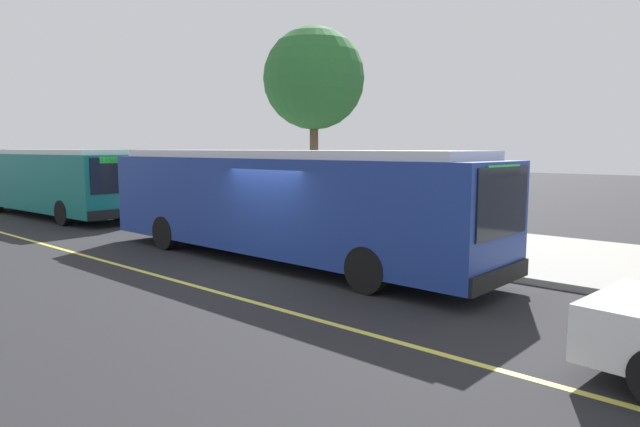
% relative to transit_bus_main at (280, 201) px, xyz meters
% --- Properties ---
extents(ground_plane, '(120.00, 120.00, 0.00)m').
position_rel_transit_bus_main_xyz_m(ground_plane, '(0.83, -1.01, -1.62)').
color(ground_plane, '#232326').
extents(sidewalk_curb, '(44.00, 6.40, 0.15)m').
position_rel_transit_bus_main_xyz_m(sidewalk_curb, '(0.83, 4.99, -1.54)').
color(sidewalk_curb, gray).
rests_on(sidewalk_curb, ground_plane).
extents(lane_stripe_center, '(36.00, 0.14, 0.01)m').
position_rel_transit_bus_main_xyz_m(lane_stripe_center, '(0.83, -3.21, -1.61)').
color(lane_stripe_center, '#E0D64C').
rests_on(lane_stripe_center, ground_plane).
extents(transit_bus_main, '(12.44, 2.68, 2.95)m').
position_rel_transit_bus_main_xyz_m(transit_bus_main, '(0.00, 0.00, 0.00)').
color(transit_bus_main, navy).
rests_on(transit_bus_main, ground_plane).
extents(transit_bus_second, '(11.07, 2.89, 2.95)m').
position_rel_transit_bus_main_xyz_m(transit_bus_second, '(-14.58, 0.15, -0.00)').
color(transit_bus_second, '#146B66').
rests_on(transit_bus_second, ground_plane).
extents(bus_shelter, '(2.90, 1.60, 2.48)m').
position_rel_transit_bus_main_xyz_m(bus_shelter, '(-1.74, 4.87, 0.30)').
color(bus_shelter, '#333338').
rests_on(bus_shelter, sidewalk_curb).
extents(waiting_bench, '(1.60, 0.48, 0.95)m').
position_rel_transit_bus_main_xyz_m(waiting_bench, '(-1.45, 4.72, -0.99)').
color(waiting_bench, brown).
rests_on(waiting_bench, sidewalk_curb).
extents(route_sign_post, '(0.44, 0.08, 2.80)m').
position_rel_transit_bus_main_xyz_m(route_sign_post, '(1.50, 2.30, 0.34)').
color(route_sign_post, '#333338').
rests_on(route_sign_post, sidewalk_curb).
extents(pedestrian_commuter, '(0.24, 0.40, 1.69)m').
position_rel_transit_bus_main_xyz_m(pedestrian_commuter, '(0.81, 2.96, -0.50)').
color(pedestrian_commuter, '#282D47').
rests_on(pedestrian_commuter, sidewalk_curb).
extents(street_tree_near_shelter, '(4.24, 4.24, 7.88)m').
position_rel_transit_bus_main_xyz_m(street_tree_near_shelter, '(-5.37, 7.24, 4.26)').
color(street_tree_near_shelter, brown).
rests_on(street_tree_near_shelter, sidewalk_curb).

